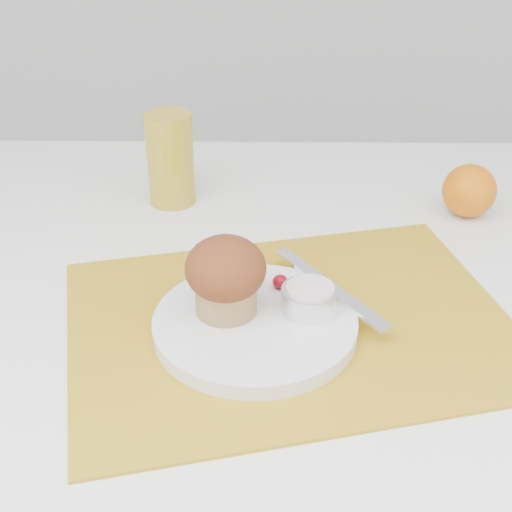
{
  "coord_description": "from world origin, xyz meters",
  "views": [
    {
      "loc": [
        -0.07,
        -0.7,
        1.22
      ],
      "look_at": [
        -0.08,
        -0.01,
        0.8
      ],
      "focal_mm": 50.0,
      "sensor_mm": 36.0,
      "label": 1
    }
  ],
  "objects_px": {
    "plate": "(255,325)",
    "juice_glass": "(170,159)",
    "table": "(310,474)",
    "muffin": "(226,275)",
    "orange": "(469,191)"
  },
  "relations": [
    {
      "from": "plate",
      "to": "orange",
      "type": "distance_m",
      "value": 0.4
    },
    {
      "from": "orange",
      "to": "muffin",
      "type": "xyz_separation_m",
      "value": [
        -0.32,
        -0.27,
        0.03
      ]
    },
    {
      "from": "orange",
      "to": "muffin",
      "type": "distance_m",
      "value": 0.42
    },
    {
      "from": "plate",
      "to": "juice_glass",
      "type": "bearing_deg",
      "value": 111.36
    },
    {
      "from": "table",
      "to": "muffin",
      "type": "distance_m",
      "value": 0.47
    },
    {
      "from": "orange",
      "to": "muffin",
      "type": "height_order",
      "value": "muffin"
    },
    {
      "from": "orange",
      "to": "juice_glass",
      "type": "distance_m",
      "value": 0.42
    },
    {
      "from": "table",
      "to": "juice_glass",
      "type": "relative_size",
      "value": 9.06
    },
    {
      "from": "plate",
      "to": "orange",
      "type": "xyz_separation_m",
      "value": [
        0.29,
        0.28,
        0.02
      ]
    },
    {
      "from": "plate",
      "to": "juice_glass",
      "type": "relative_size",
      "value": 1.64
    },
    {
      "from": "muffin",
      "to": "plate",
      "type": "bearing_deg",
      "value": -24.29
    },
    {
      "from": "plate",
      "to": "table",
      "type": "bearing_deg",
      "value": 60.72
    },
    {
      "from": "plate",
      "to": "juice_glass",
      "type": "distance_m",
      "value": 0.34
    },
    {
      "from": "muffin",
      "to": "orange",
      "type": "bearing_deg",
      "value": 39.57
    },
    {
      "from": "juice_glass",
      "to": "muffin",
      "type": "height_order",
      "value": "juice_glass"
    }
  ]
}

